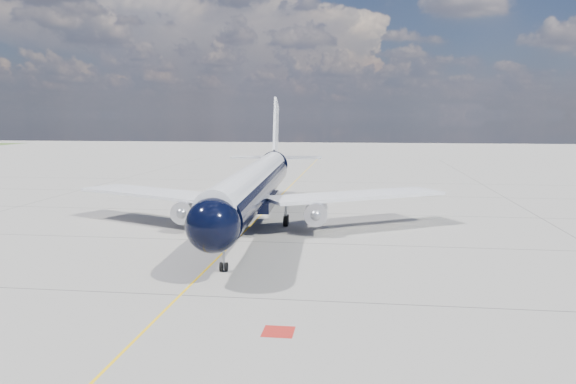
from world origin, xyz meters
name	(u,v)px	position (x,y,z in m)	size (l,w,h in m)	color
ground	(271,205)	(0.00, 30.00, 0.00)	(320.00, 320.00, 0.00)	gray
taxiway_centerline	(264,212)	(0.00, 25.00, 0.00)	(0.16, 160.00, 0.01)	#F2B60C
red_marking	(278,332)	(6.80, -10.00, 0.00)	(1.60, 1.60, 0.01)	maroon
main_airliner	(256,184)	(0.51, 17.25, 4.13)	(37.82, 46.07, 13.31)	black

